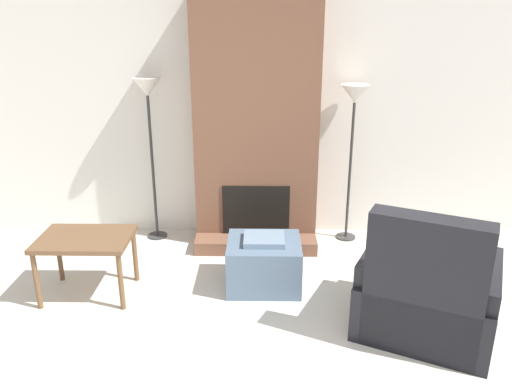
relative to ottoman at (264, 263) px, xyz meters
The scene contains 7 objects.
wall_back 1.67m from the ottoman, 93.77° to the left, with size 7.53×0.06×2.60m, color silver.
fireplace 1.46m from the ottoman, 94.67° to the left, with size 1.27×0.68×2.60m.
ottoman is the anchor object (origin of this frame).
armchair 1.43m from the ottoman, 29.70° to the right, with size 1.27×1.24×1.07m.
side_table 1.57m from the ottoman, behind, with size 0.78×0.56×0.55m.
floor_lamp_left 2.04m from the ottoman, 138.73° to the left, with size 0.29×0.29×1.75m.
floor_lamp_right 1.85m from the ottoman, 48.86° to the left, with size 0.29×0.29×1.68m.
Camera 1 is at (0.07, -2.00, 2.34)m, focal length 35.00 mm.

